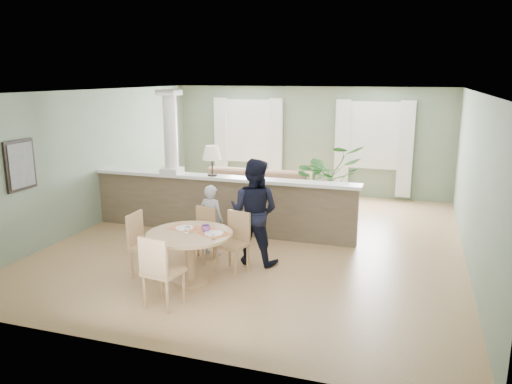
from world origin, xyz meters
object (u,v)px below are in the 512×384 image
(child_person, at_px, (212,220))
(chair_far_boy, at_px, (203,231))
(dining_table, at_px, (191,243))
(houseplant, at_px, (326,181))
(sofa, at_px, (252,193))
(chair_side, at_px, (143,242))
(chair_near, at_px, (160,269))
(chair_far_man, at_px, (235,239))
(man_person, at_px, (254,211))

(child_person, bearing_deg, chair_far_boy, 89.09)
(dining_table, height_order, chair_far_boy, chair_far_boy)
(houseplant, height_order, dining_table, houseplant)
(sofa, xyz_separation_m, chair_side, (-0.45, -3.85, 0.08))
(dining_table, relative_size, chair_side, 1.28)
(chair_near, relative_size, child_person, 0.82)
(houseplant, bearing_deg, chair_far_man, -103.54)
(chair_far_man, bearing_deg, child_person, 151.71)
(man_person, bearing_deg, child_person, -4.04)
(chair_far_boy, bearing_deg, child_person, 88.46)
(chair_far_boy, bearing_deg, man_person, 19.24)
(child_person, distance_m, man_person, 0.84)
(chair_far_boy, bearing_deg, houseplant, 74.08)
(chair_far_man, xyz_separation_m, chair_side, (-1.25, -0.60, 0.02))
(houseplant, height_order, chair_far_boy, houseplant)
(chair_side, bearing_deg, chair_far_man, -64.57)
(dining_table, bearing_deg, chair_side, -179.70)
(dining_table, bearing_deg, chair_far_man, 52.46)
(dining_table, bearing_deg, chair_far_boy, 103.50)
(chair_far_boy, height_order, man_person, man_person)
(houseplant, relative_size, man_person, 0.94)
(chair_far_man, height_order, man_person, man_person)
(chair_near, xyz_separation_m, man_person, (0.64, 1.94, 0.31))
(chair_side, bearing_deg, houseplant, -27.88)
(dining_table, xyz_separation_m, child_person, (-0.16, 1.16, 0.00))
(sofa, bearing_deg, child_person, -87.38)
(chair_side, distance_m, man_person, 1.79)
(sofa, distance_m, dining_table, 3.86)
(chair_far_man, height_order, child_person, child_person)
(man_person, bearing_deg, chair_near, 76.41)
(sofa, height_order, chair_far_boy, sofa)
(chair_far_man, xyz_separation_m, chair_near, (-0.47, -1.50, 0.03))
(chair_side, height_order, man_person, man_person)
(chair_near, height_order, chair_side, chair_near)
(houseplant, bearing_deg, chair_side, -117.53)
(man_person, bearing_deg, chair_far_man, 73.99)
(houseplant, xyz_separation_m, chair_far_boy, (-1.48, -3.03, -0.32))
(sofa, bearing_deg, chair_far_man, -77.27)
(dining_table, height_order, child_person, child_person)
(chair_near, height_order, man_person, man_person)
(chair_far_boy, relative_size, man_person, 0.51)
(chair_far_boy, height_order, chair_near, chair_near)
(sofa, bearing_deg, dining_table, -86.07)
(chair_far_boy, bearing_deg, sofa, 102.54)
(sofa, bearing_deg, man_person, -72.11)
(sofa, height_order, chair_near, chair_near)
(houseplant, height_order, child_person, houseplant)
(houseplant, relative_size, chair_near, 1.62)
(chair_near, bearing_deg, dining_table, -82.62)
(sofa, relative_size, chair_near, 3.15)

